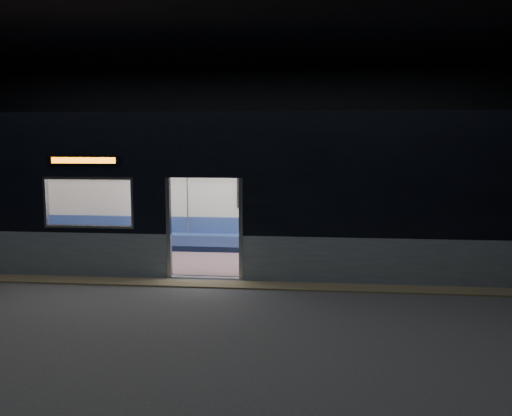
# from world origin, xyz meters

# --- Properties ---
(station_floor) EXTENTS (24.00, 14.00, 0.01)m
(station_floor) POSITION_xyz_m (0.00, 0.00, -0.01)
(station_floor) COLOR #47494C
(station_floor) RESTS_ON ground
(station_envelope) EXTENTS (24.00, 14.00, 5.00)m
(station_envelope) POSITION_xyz_m (0.00, 0.00, 3.66)
(station_envelope) COLOR black
(station_envelope) RESTS_ON station_floor
(tactile_strip) EXTENTS (22.80, 0.50, 0.03)m
(tactile_strip) POSITION_xyz_m (0.00, 0.55, 0.01)
(tactile_strip) COLOR #8C7F59
(tactile_strip) RESTS_ON station_floor
(metro_car) EXTENTS (18.00, 3.04, 3.35)m
(metro_car) POSITION_xyz_m (-0.00, 2.54, 1.85)
(metro_car) COLOR #91A3AD
(metro_car) RESTS_ON station_floor
(passenger) EXTENTS (0.41, 0.67, 1.31)m
(passenger) POSITION_xyz_m (2.07, 3.55, 0.77)
(passenger) COLOR black
(passenger) RESTS_ON metro_car
(handbag) EXTENTS (0.29, 0.26, 0.13)m
(handbag) POSITION_xyz_m (2.11, 3.34, 0.66)
(handbag) COLOR black
(handbag) RESTS_ON passenger
(transit_map) EXTENTS (1.00, 0.03, 0.65)m
(transit_map) POSITION_xyz_m (0.82, 3.85, 1.48)
(transit_map) COLOR white
(transit_map) RESTS_ON metro_car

